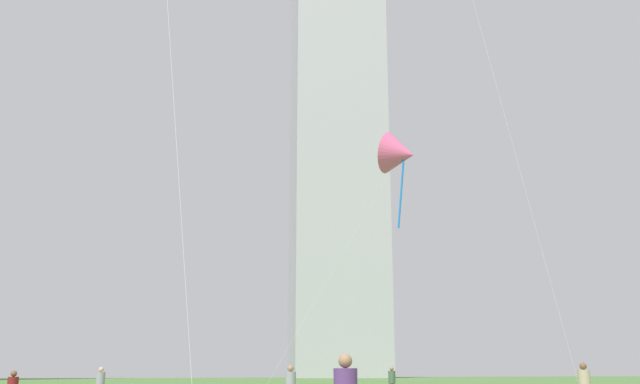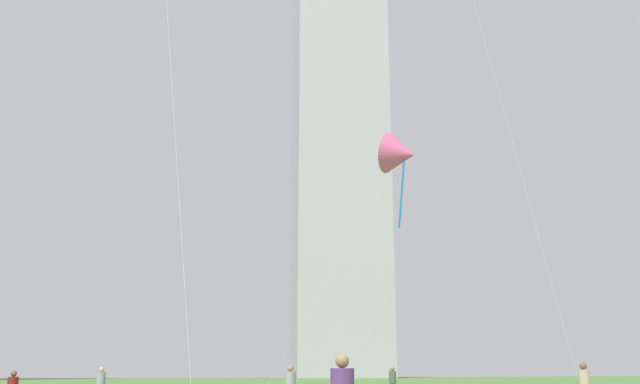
% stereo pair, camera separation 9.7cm
% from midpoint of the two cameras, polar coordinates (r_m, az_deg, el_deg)
% --- Properties ---
extents(person_standing_2, '(0.38, 0.38, 1.71)m').
position_cam_midpoint_polar(person_standing_2, '(33.20, -17.51, -14.65)').
color(person_standing_2, tan).
rests_on(person_standing_2, ground).
extents(person_standing_6, '(0.39, 0.39, 1.77)m').
position_cam_midpoint_polar(person_standing_6, '(40.25, 5.79, -14.99)').
color(person_standing_6, '#593372').
rests_on(person_standing_6, ground).
extents(kite_flying_0, '(7.97, 5.93, 14.06)m').
position_cam_midpoint_polar(kite_flying_0, '(37.77, 6.44, 3.08)').
color(kite_flying_0, silver).
rests_on(kite_flying_0, ground).
extents(distant_highrise_1, '(25.04, 26.24, 106.10)m').
position_cam_midpoint_polar(distant_highrise_1, '(167.12, 1.33, 3.67)').
color(distant_highrise_1, '#A8A8AD').
rests_on(distant_highrise_1, ground).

